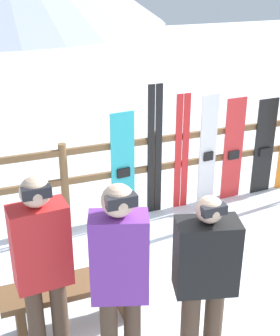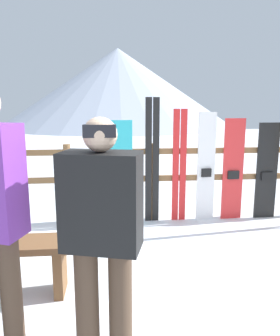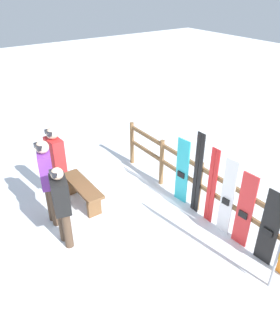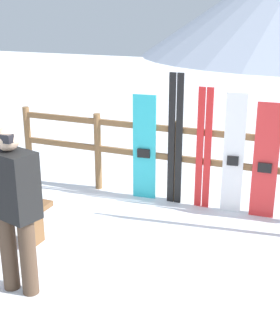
# 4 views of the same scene
# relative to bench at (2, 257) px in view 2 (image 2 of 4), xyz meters

# --- Properties ---
(ground_plane) EXTENTS (40.00, 40.00, 0.00)m
(ground_plane) POSITION_rel_bench_xyz_m (1.54, -0.23, -0.36)
(ground_plane) COLOR white
(mountain_backdrop) EXTENTS (18.00, 18.00, 6.00)m
(mountain_backdrop) POSITION_rel_bench_xyz_m (1.54, 23.83, 2.64)
(mountain_backdrop) COLOR #B2BCD1
(mountain_backdrop) RESTS_ON ground
(fence) EXTENTS (4.91, 0.10, 1.12)m
(fence) POSITION_rel_bench_xyz_m (1.54, 1.83, 0.30)
(fence) COLOR brown
(fence) RESTS_ON ground
(bench) EXTENTS (1.29, 0.36, 0.50)m
(bench) POSITION_rel_bench_xyz_m (0.00, 0.00, 0.00)
(bench) COLOR brown
(bench) RESTS_ON ground
(person_black) EXTENTS (0.53, 0.38, 1.58)m
(person_black) POSITION_rel_bench_xyz_m (0.89, -0.79, 0.54)
(person_black) COLOR #4C3828
(person_black) RESTS_ON ground
(snowboard_cyan) EXTENTS (0.32, 0.08, 1.45)m
(snowboard_cyan) POSITION_rel_bench_xyz_m (1.08, 1.77, 0.36)
(snowboard_cyan) COLOR #2DBFCC
(snowboard_cyan) RESTS_ON ground
(ski_pair_black) EXTENTS (0.20, 0.02, 1.76)m
(ski_pair_black) POSITION_rel_bench_xyz_m (1.52, 1.77, 0.52)
(ski_pair_black) COLOR black
(ski_pair_black) RESTS_ON ground
(ski_pair_red) EXTENTS (0.19, 0.02, 1.60)m
(ski_pair_red) POSITION_rel_bench_xyz_m (1.91, 1.77, 0.44)
(ski_pair_red) COLOR red
(ski_pair_red) RESTS_ON ground
(snowboard_white) EXTENTS (0.26, 0.07, 1.56)m
(snowboard_white) POSITION_rel_bench_xyz_m (2.30, 1.77, 0.41)
(snowboard_white) COLOR white
(snowboard_white) RESTS_ON ground
(snowboard_red) EXTENTS (0.30, 0.07, 1.47)m
(snowboard_red) POSITION_rel_bench_xyz_m (2.70, 1.77, 0.37)
(snowboard_red) COLOR red
(snowboard_red) RESTS_ON ground
(snowboard_black_stripe) EXTENTS (0.32, 0.07, 1.41)m
(snowboard_black_stripe) POSITION_rel_bench_xyz_m (3.21, 1.77, 0.34)
(snowboard_black_stripe) COLOR black
(snowboard_black_stripe) RESTS_ON ground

